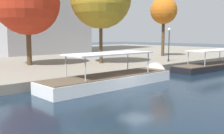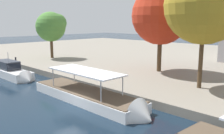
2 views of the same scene
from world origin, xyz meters
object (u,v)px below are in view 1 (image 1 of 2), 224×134
tour_boat_1 (118,81)px  tour_boat_2 (217,67)px  lamp_post (169,40)px  tree_1 (26,3)px  tree_0 (164,11)px

tour_boat_1 → tour_boat_2: 17.68m
tour_boat_1 → lamp_post: (14.54, 4.82, 3.47)m
lamp_post → tree_1: tree_1 is taller
tour_boat_1 → lamp_post: size_ratio=3.08×
tour_boat_2 → tree_0: size_ratio=1.46×
tour_boat_1 → tree_1: 16.30m
lamp_post → tree_1: size_ratio=0.41×
lamp_post → tree_1: bearing=150.7°
tree_0 → tour_boat_1: bearing=-152.8°
tour_boat_2 → tree_0: bearing=75.4°
tour_boat_2 → tree_0: 15.26m
tour_boat_2 → tree_1: (-19.63, 14.89, 8.07)m
tree_0 → tree_1: size_ratio=0.89×
tour_boat_2 → tree_1: tree_1 is taller
tree_0 → tree_1: tree_1 is taller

